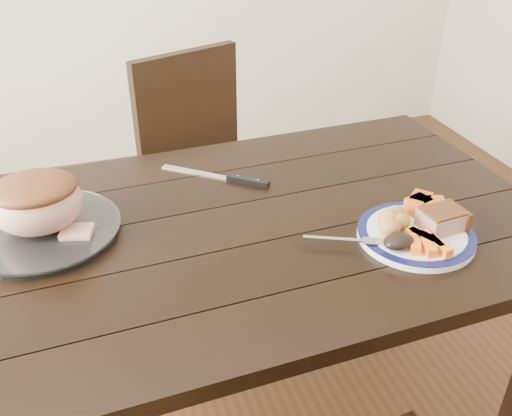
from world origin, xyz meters
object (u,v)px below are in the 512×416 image
object	(u,v)px
dining_table	(223,259)
serving_platter	(44,232)
chair_far	(207,168)
fork	(349,240)
carving_knife	(234,178)
roast_joint	(37,204)
pork_slice	(442,220)
dinner_plate	(416,235)

from	to	relation	value
dining_table	serving_platter	size ratio (longest dim) A/B	4.71
chair_far	fork	size ratio (longest dim) A/B	5.51
fork	carving_knife	xyz separation A→B (m)	(-0.15, 0.38, -0.01)
carving_knife	roast_joint	bearing A→B (deg)	-127.47
fork	roast_joint	bearing A→B (deg)	-177.79
fork	pork_slice	bearing A→B (deg)	19.87
serving_platter	carving_knife	distance (m)	0.51
pork_slice	chair_far	bearing A→B (deg)	110.06
serving_platter	carving_knife	bearing A→B (deg)	12.77
dinner_plate	fork	size ratio (longest dim) A/B	1.59
serving_platter	pork_slice	bearing A→B (deg)	-18.31
fork	roast_joint	size ratio (longest dim) A/B	0.83
dinner_plate	pork_slice	size ratio (longest dim) A/B	2.84
dinner_plate	fork	world-z (taller)	fork
fork	dinner_plate	bearing A→B (deg)	19.83
chair_far	roast_joint	distance (m)	0.89
chair_far	pork_slice	bearing A→B (deg)	90.29
dining_table	chair_far	bearing A→B (deg)	79.41
chair_far	pork_slice	xyz separation A→B (m)	(0.34, -0.92, 0.27)
dining_table	serving_platter	bearing A→B (deg)	165.91
pork_slice	fork	xyz separation A→B (m)	(-0.22, 0.02, -0.02)
dining_table	dinner_plate	bearing A→B (deg)	-23.94
chair_far	carving_knife	distance (m)	0.57
dining_table	roast_joint	world-z (taller)	roast_joint
dining_table	dinner_plate	distance (m)	0.46
dinner_plate	pork_slice	distance (m)	0.07
dining_table	roast_joint	size ratio (longest dim) A/B	7.98
chair_far	fork	distance (m)	0.94
roast_joint	dinner_plate	bearing A→B (deg)	-19.24
pork_slice	roast_joint	xyz separation A→B (m)	(-0.87, 0.29, 0.04)
chair_far	dinner_plate	xyz separation A→B (m)	(0.28, -0.92, 0.23)
pork_slice	fork	size ratio (longest dim) A/B	0.56
carving_knife	dinner_plate	bearing A→B (deg)	-11.46
carving_knife	pork_slice	bearing A→B (deg)	-6.96
pork_slice	fork	distance (m)	0.23
fork	chair_far	bearing A→B (deg)	121.89
dinner_plate	carving_knife	distance (m)	0.51
dinner_plate	roast_joint	size ratio (longest dim) A/B	1.31
chair_far	pork_slice	size ratio (longest dim) A/B	9.84
chair_far	carving_knife	size ratio (longest dim) A/B	3.59
fork	carving_knife	world-z (taller)	fork
chair_far	roast_joint	world-z (taller)	chair_far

